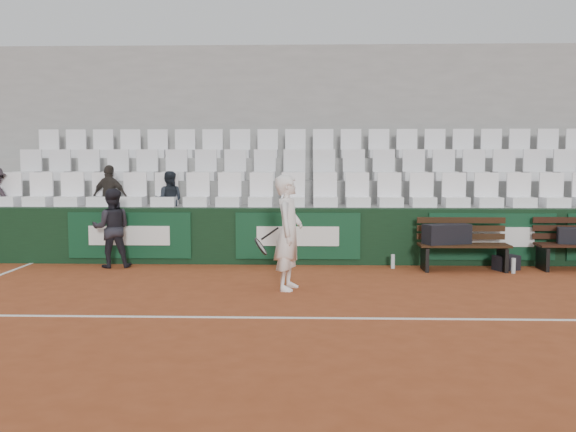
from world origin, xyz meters
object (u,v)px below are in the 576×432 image
at_px(spectator_b, 109,173).
at_px(bench_left, 464,257).
at_px(sports_bag_ground, 506,263).
at_px(water_bottle_near, 393,261).
at_px(sports_bag_right, 576,236).
at_px(water_bottle_far, 513,266).
at_px(sports_bag_left, 447,234).
at_px(tennis_player, 288,233).
at_px(ball_kid, 112,228).
at_px(spectator_c, 169,177).

bearing_deg(spectator_b, bench_left, -176.84).
height_order(sports_bag_ground, water_bottle_near, sports_bag_ground).
bearing_deg(sports_bag_right, water_bottle_near, 178.66).
bearing_deg(water_bottle_far, sports_bag_left, 165.36).
xyz_separation_m(water_bottle_far, tennis_player, (-3.66, -1.43, 0.70)).
distance_m(sports_bag_ground, spectator_b, 7.32).
distance_m(bench_left, spectator_b, 6.60).
distance_m(sports_bag_right, sports_bag_ground, 1.25).
bearing_deg(ball_kid, spectator_c, -140.40).
relative_size(water_bottle_far, spectator_b, 0.21).
xyz_separation_m(bench_left, water_bottle_near, (-1.16, 0.17, -0.10)).
bearing_deg(water_bottle_far, spectator_b, 169.01).
distance_m(bench_left, sports_bag_ground, 0.75).
relative_size(bench_left, water_bottle_far, 5.92).
distance_m(sports_bag_ground, ball_kid, 6.78).
distance_m(sports_bag_right, spectator_b, 8.37).
distance_m(bench_left, sports_bag_right, 1.93).
height_order(sports_bag_ground, ball_kid, ball_kid).
distance_m(sports_bag_ground, water_bottle_far, 0.32).
height_order(sports_bag_right, water_bottle_near, sports_bag_right).
relative_size(bench_left, ball_kid, 1.09).
height_order(sports_bag_right, tennis_player, tennis_player).
bearing_deg(sports_bag_left, bench_left, -5.38).
height_order(sports_bag_ground, spectator_b, spectator_b).
height_order(water_bottle_near, spectator_b, spectator_b).
height_order(tennis_player, spectator_b, spectator_b).
height_order(water_bottle_far, tennis_player, tennis_player).
height_order(bench_left, tennis_player, tennis_player).
xyz_separation_m(bench_left, water_bottle_far, (0.76, -0.25, -0.10)).
xyz_separation_m(tennis_player, spectator_b, (-3.45, 2.81, 0.79)).
bearing_deg(water_bottle_far, sports_bag_ground, 93.78).
height_order(sports_bag_right, ball_kid, ball_kid).
bearing_deg(bench_left, spectator_b, 169.87).
height_order(bench_left, sports_bag_ground, bench_left).
distance_m(ball_kid, spectator_c, 1.54).
xyz_separation_m(water_bottle_far, ball_kid, (-6.78, 0.38, 0.56)).
height_order(sports_bag_right, sports_bag_ground, sports_bag_right).
xyz_separation_m(sports_bag_left, tennis_player, (-2.62, -1.70, 0.21)).
bearing_deg(sports_bag_ground, water_bottle_near, 177.20).
xyz_separation_m(bench_left, sports_bag_ground, (0.74, 0.07, -0.10)).
xyz_separation_m(sports_bag_ground, ball_kid, (-6.76, 0.06, 0.56)).
relative_size(water_bottle_far, tennis_player, 0.15).
relative_size(bench_left, water_bottle_near, 6.10).
distance_m(sports_bag_right, tennis_player, 5.12).
height_order(spectator_b, spectator_c, spectator_b).
distance_m(bench_left, spectator_c, 5.52).
xyz_separation_m(water_bottle_far, spectator_c, (-5.99, 1.38, 1.42)).
relative_size(sports_bag_ground, spectator_c, 0.37).
bearing_deg(spectator_b, sports_bag_right, -173.90).
distance_m(water_bottle_near, ball_kid, 4.89).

